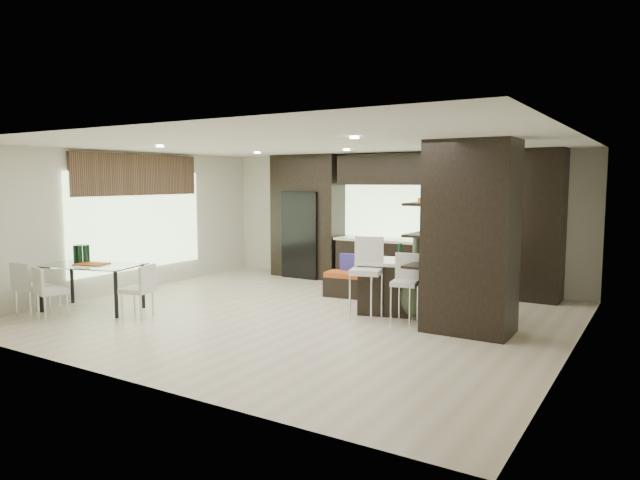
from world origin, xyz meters
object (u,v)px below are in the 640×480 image
Objects in this scene: stool_left at (366,286)px; chair_end at (137,294)px; bench at (357,285)px; chair_far at (33,290)px; kitchen_island at (423,288)px; floor_vase at (416,276)px; chair_near at (52,295)px; stool_right at (445,300)px; dining_table at (93,287)px; stool_mid at (405,296)px.

chair_end is (-3.04, -1.84, -0.12)m from stool_left.
bench is 5.44m from chair_far.
floor_vase reaches higher than kitchen_island.
chair_far reaches higher than chair_near.
chair_far is (-4.62, -2.58, -0.11)m from stool_left.
floor_vase is (-0.62, 0.42, 0.24)m from stool_right.
dining_table is (-4.75, -2.60, -0.05)m from kitchen_island.
kitchen_island is 2.41× the size of stool_mid.
stool_right reaches higher than dining_table.
bench is at bearing 138.30° from stool_right.
dining_table is (-5.38, -1.88, -0.05)m from stool_right.
bench is at bearing 128.42° from stool_mid.
chair_near is (-3.24, -3.94, 0.15)m from bench.
floor_vase is at bearing -38.44° from bench.
kitchen_island is 2.69× the size of chair_near.
stool_mid is (0.00, -0.73, -0.00)m from kitchen_island.
kitchen_island reaches higher than bench.
stool_right is 1.06× the size of chair_far.
stool_right is (1.25, 0.04, -0.09)m from stool_left.
chair_end is (-3.67, -1.88, -0.03)m from stool_mid.
dining_table is at bearing 104.67° from chair_near.
floor_vase is 1.67× the size of chair_far.
bench is 5.10m from chair_near.
bench is 3.87m from chair_end.
chair_end is at bearing -160.37° from kitchen_island.
kitchen_island is at bearing -70.75° from chair_end.
stool_mid reaches higher than chair_end.
stool_right reaches higher than chair_end.
floor_vase is (0.63, 0.45, 0.16)m from stool_left.
kitchen_island is 0.40m from floor_vase.
chair_far is 1.74m from chair_end.
kitchen_island is at bearing -29.10° from bench.
chair_end is at bearing -163.73° from stool_left.
stool_left reaches higher than kitchen_island.
chair_end is (1.08, 0.73, 0.01)m from chair_near.
bench is (-2.13, 1.33, -0.20)m from stool_right.
kitchen_island reaches higher than chair_end.
kitchen_island and stool_right have the same top height.
chair_far is (-3.74, -3.95, 0.17)m from bench.
stool_left is at bearing -145.08° from kitchen_island.
stool_mid is at bearing 22.77° from chair_far.
kitchen_island is 6.22m from chair_far.
stool_right reaches higher than stool_mid.
chair_near is (-4.76, -3.02, -0.29)m from floor_vase.
kitchen_island is at bearing 28.76° from chair_far.
bench is (-0.88, 1.37, -0.28)m from stool_left.
stool_mid reaches higher than bench.
chair_near is 0.49m from chair_far.
chair_end is (-3.67, -2.60, -0.04)m from kitchen_island.
floor_vase is at bearing 47.11° from chair_near.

